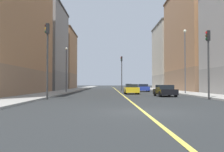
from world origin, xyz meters
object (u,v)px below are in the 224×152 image
building_left_far (177,57)px  car_maroon (129,86)px  building_left_mid (204,39)px  building_right_midblock (36,48)px  street_lamp_left_near (185,55)px  car_yellow (131,89)px  traffic_light_left_near (208,55)px  car_black (165,91)px  traffic_light_median_far (122,69)px  traffic_light_right_near (47,51)px  building_right_distant (54,60)px  car_blue (143,88)px  car_red (130,86)px  street_lamp_right_near (66,65)px

building_left_far → car_maroon: (-12.34, 10.51, -8.02)m
building_left_mid → building_right_midblock: bearing=172.2°
street_lamp_left_near → car_yellow: bearing=163.3°
building_left_mid → traffic_light_left_near: 30.30m
building_right_midblock → car_yellow: 28.04m
building_left_far → car_yellow: size_ratio=4.06×
car_black → traffic_light_median_far: bearing=98.7°
car_maroon → building_right_midblock: bearing=-128.3°
car_maroon → traffic_light_left_near: bearing=-87.4°
building_left_mid → car_black: (-12.34, -22.22, -9.37)m
building_left_far → traffic_light_right_near: bearing=-116.0°
building_right_midblock → building_right_distant: (0.00, 17.92, -0.86)m
car_maroon → building_left_mid: bearing=-68.6°
building_right_distant → traffic_light_right_near: building_right_distant is taller
traffic_light_right_near → car_blue: (11.47, 24.02, -3.64)m
car_maroon → car_blue: car_maroon is taller
building_left_mid → car_blue: building_left_mid is taller
street_lamp_left_near → car_red: street_lamp_left_near is taller
car_blue → traffic_light_median_far: bearing=122.9°
building_left_mid → building_left_far: 20.96m
building_left_mid → car_maroon: bearing=111.4°
building_left_mid → car_blue: size_ratio=5.42×
traffic_light_median_far → car_black: size_ratio=1.62×
building_left_far → traffic_light_median_far: bearing=-129.1°
traffic_light_right_near → car_maroon: (11.58, 59.50, -3.63)m
traffic_light_median_far → street_lamp_right_near: size_ratio=1.01×
building_left_mid → traffic_light_left_near: building_left_mid is taller
car_maroon → car_black: car_maroon is taller
building_left_far → building_right_distant: size_ratio=1.05×
building_left_mid → street_lamp_left_near: 19.90m
building_left_far → traffic_light_median_far: 25.63m
street_lamp_right_near → car_red: 38.25m
building_left_mid → traffic_light_right_near: size_ratio=3.39×
car_yellow → building_right_distant: bearing=115.7°
street_lamp_left_near → car_blue: size_ratio=1.96×
building_right_midblock → street_lamp_right_near: 18.38m
traffic_light_median_far → car_blue: 7.39m
car_yellow → street_lamp_right_near: bearing=156.0°
street_lamp_left_near → car_maroon: bearing=94.3°
traffic_light_median_far → car_black: (3.60, -23.54, -3.70)m
building_right_midblock → traffic_light_median_far: bearing=-10.5°
building_left_far → car_black: (-12.34, -43.14, -8.05)m
building_right_midblock → car_red: (21.07, 20.43, -8.17)m
street_lamp_right_near → car_maroon: bearing=73.5°
traffic_light_left_near → car_maroon: traffic_light_left_near is taller
car_maroon → building_left_far: bearing=-40.4°
building_right_distant → car_black: 50.06m
building_right_distant → street_lamp_right_near: bearing=-75.5°
car_yellow → building_right_midblock: bearing=132.5°
traffic_light_right_near → street_lamp_left_near: bearing=35.4°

